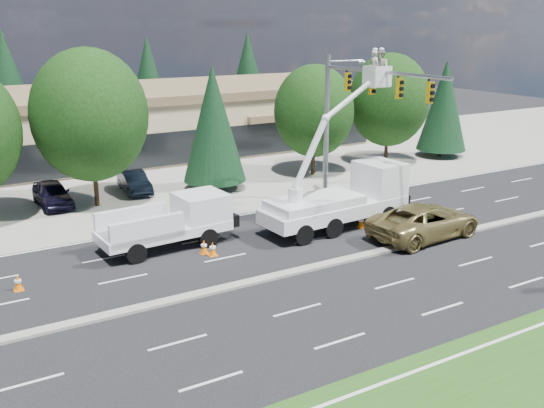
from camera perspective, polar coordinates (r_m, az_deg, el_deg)
ground at (r=26.60m, az=-1.34°, el=-7.29°), size 140.00×140.00×0.00m
concrete_apron at (r=44.26m, az=-14.01°, el=2.03°), size 140.00×22.00×0.01m
road_median at (r=26.57m, az=-1.34°, el=-7.17°), size 120.00×0.55×0.12m
strip_mall at (r=53.19m, az=-17.36°, el=7.27°), size 50.40×15.40×5.50m
tree_front_d at (r=37.69m, az=-16.78°, el=7.99°), size 6.87×6.87×9.54m
tree_front_e at (r=40.47m, az=-5.53°, el=7.55°), size 4.21×4.21×8.30m
tree_front_f at (r=44.34m, az=3.97°, el=8.72°), size 5.81×5.81×8.06m
tree_front_g at (r=48.55m, az=10.94°, el=9.59°), size 6.27×6.27×8.69m
tree_front_h at (r=52.76m, az=15.88°, el=8.95°), size 4.08×4.08×8.04m
tree_back_b at (r=63.98m, az=-23.69°, el=10.59°), size 5.27×5.27×10.40m
tree_back_c at (r=67.17m, az=-11.55°, el=11.44°), size 4.83×4.83×9.52m
tree_back_d at (r=71.94m, az=-2.30°, el=12.24°), size 5.02×5.02×9.90m
signal_mast at (r=36.05m, az=7.24°, el=8.96°), size 2.76×10.16×9.00m
utility_pickup at (r=30.71m, az=-9.26°, el=-2.11°), size 6.67×2.93×2.50m
bucket_truck at (r=33.43m, az=7.09°, el=1.35°), size 8.76×3.25×9.56m
traffic_cone_a at (r=27.75m, az=-22.79°, el=-6.85°), size 0.40×0.40×0.70m
traffic_cone_b at (r=29.74m, az=-6.42°, el=-4.04°), size 0.40×0.40×0.70m
traffic_cone_c at (r=29.44m, az=-5.61°, el=-4.23°), size 0.40×0.40×0.70m
traffic_cone_d at (r=33.62m, az=8.39°, el=-1.66°), size 0.40×0.40×0.70m
traffic_cone_e at (r=35.59m, az=10.79°, el=-0.74°), size 0.40×0.40×0.70m
minivan at (r=32.62m, az=14.19°, el=-1.55°), size 6.62×3.39×1.79m
parked_car_west at (r=39.49m, az=-19.98°, el=0.92°), size 1.93×4.59×1.55m
parked_car_east at (r=41.21m, az=-12.83°, el=2.03°), size 1.72×4.27×1.38m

